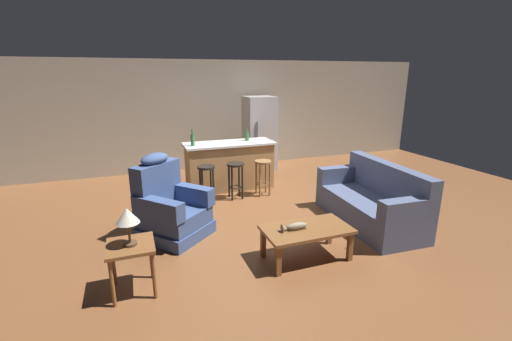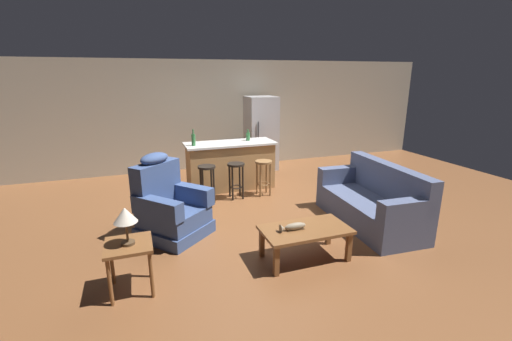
% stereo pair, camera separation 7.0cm
% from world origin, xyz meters
% --- Properties ---
extents(ground_plane, '(12.00, 12.00, 0.00)m').
position_xyz_m(ground_plane, '(0.00, 0.00, 0.00)').
color(ground_plane, brown).
extents(back_wall, '(12.00, 0.05, 2.60)m').
position_xyz_m(back_wall, '(0.00, 3.12, 1.30)').
color(back_wall, '#A89E89').
rests_on(back_wall, ground_plane).
extents(coffee_table, '(1.10, 0.60, 0.42)m').
position_xyz_m(coffee_table, '(0.12, -1.70, 0.36)').
color(coffee_table, brown).
rests_on(coffee_table, ground_plane).
extents(fish_figurine, '(0.34, 0.10, 0.10)m').
position_xyz_m(fish_figurine, '(-0.05, -1.69, 0.46)').
color(fish_figurine, '#4C3823').
rests_on(fish_figurine, coffee_table).
extents(couch, '(0.95, 1.94, 0.94)m').
position_xyz_m(couch, '(1.62, -1.07, 0.34)').
color(couch, '#4C5675').
rests_on(couch, ground_plane).
extents(recliner_near_lamp, '(1.19, 1.19, 1.20)m').
position_xyz_m(recliner_near_lamp, '(-1.40, -0.43, 0.42)').
color(recliner_near_lamp, '#384C7A').
rests_on(recliner_near_lamp, ground_plane).
extents(end_table, '(0.48, 0.48, 0.56)m').
position_xyz_m(end_table, '(-1.94, -1.67, 0.46)').
color(end_table, brown).
rests_on(end_table, ground_plane).
extents(table_lamp, '(0.24, 0.24, 0.41)m').
position_xyz_m(table_lamp, '(-1.94, -1.68, 0.87)').
color(table_lamp, '#4C3823').
rests_on(table_lamp, end_table).
extents(kitchen_island, '(1.80, 0.70, 0.95)m').
position_xyz_m(kitchen_island, '(0.00, 1.35, 0.48)').
color(kitchen_island, '#AD7F4C').
rests_on(kitchen_island, ground_plane).
extents(bar_stool_left, '(0.32, 0.32, 0.68)m').
position_xyz_m(bar_stool_left, '(-0.62, 0.72, 0.47)').
color(bar_stool_left, black).
rests_on(bar_stool_left, ground_plane).
extents(bar_stool_middle, '(0.32, 0.32, 0.68)m').
position_xyz_m(bar_stool_middle, '(-0.07, 0.72, 0.47)').
color(bar_stool_middle, black).
rests_on(bar_stool_middle, ground_plane).
extents(bar_stool_right, '(0.32, 0.32, 0.68)m').
position_xyz_m(bar_stool_right, '(0.48, 0.72, 0.47)').
color(bar_stool_right, olive).
rests_on(bar_stool_right, ground_plane).
extents(refrigerator, '(0.70, 0.69, 1.76)m').
position_xyz_m(refrigerator, '(1.11, 2.55, 0.88)').
color(refrigerator, '#B7B7BC').
rests_on(refrigerator, ground_plane).
extents(bottle_tall_green, '(0.08, 0.08, 0.23)m').
position_xyz_m(bottle_tall_green, '(0.41, 1.43, 1.04)').
color(bottle_tall_green, '#2D6B38').
rests_on(bottle_tall_green, kitchen_island).
extents(bottle_short_amber, '(0.07, 0.07, 0.32)m').
position_xyz_m(bottle_short_amber, '(-0.74, 1.28, 1.07)').
color(bottle_short_amber, '#2D6B38').
rests_on(bottle_short_amber, kitchen_island).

